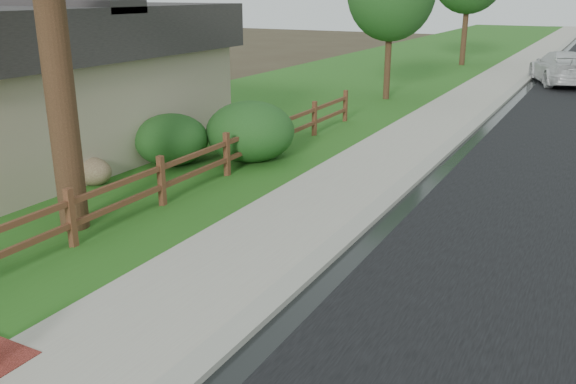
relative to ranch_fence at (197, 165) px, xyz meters
The scene contains 10 objects.
curb 28.88m from the ranch_fence, 82.04° to the left, with size 0.40×90.00×0.12m, color gray.
wet_gutter 28.94m from the ranch_fence, 81.35° to the left, with size 0.50×90.00×0.00m, color black.
sidewalk 28.73m from the ranch_fence, 84.61° to the left, with size 2.20×90.00×0.10m, color #A39A8E.
grass_strip 28.62m from the ranch_fence, 88.40° to the left, with size 1.60×90.00×0.06m, color #295A19.
lawn_near 28.94m from the ranch_fence, 98.75° to the left, with size 9.00×90.00×0.04m, color #295A19.
ranch_fence is the anchor object (origin of this frame).
white_suv 22.09m from the ranch_fence, 75.31° to the left, with size 2.17×5.34×1.55m, color silver.
boulder 2.53m from the ranch_fence, 163.08° to the right, with size 0.97×0.73×0.65m, color brown.
shrub_b 2.40m from the ranch_fence, 141.28° to the left, with size 1.87×1.87×1.31m, color #1F4C1B.
shrub_d 2.79m from the ranch_fence, 96.18° to the left, with size 2.30×2.30×1.57m, color #1F4C1B.
Camera 1 is at (4.21, -4.03, 4.25)m, focal length 38.00 mm.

